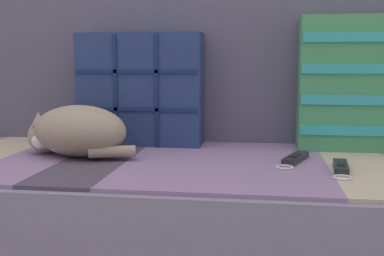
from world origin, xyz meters
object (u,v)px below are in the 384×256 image
object	(u,v)px
sleeping_cat	(75,132)
couch	(165,224)
throw_pillow_quilted	(141,89)
game_remote_near	(341,168)
game_remote_far	(295,159)
throw_pillow_striped	(363,84)

from	to	relation	value
sleeping_cat	couch	bearing A→B (deg)	6.84
throw_pillow_quilted	game_remote_near	size ratio (longest dim) A/B	2.23
sleeping_cat	game_remote_far	xyz separation A→B (m)	(0.66, 0.01, -0.07)
throw_pillow_striped	game_remote_far	world-z (taller)	throw_pillow_striped
couch	game_remote_far	xyz separation A→B (m)	(0.39, -0.02, 0.22)
couch	game_remote_near	distance (m)	0.56
throw_pillow_quilted	game_remote_near	bearing A→B (deg)	-27.91
game_remote_near	throw_pillow_striped	bearing A→B (deg)	71.33
throw_pillow_quilted	sleeping_cat	distance (m)	0.31
game_remote_far	throw_pillow_striped	bearing A→B (deg)	45.64
game_remote_far	game_remote_near	bearing A→B (deg)	-41.74
throw_pillow_quilted	game_remote_near	xyz separation A→B (m)	(0.63, -0.33, -0.18)
throw_pillow_striped	sleeping_cat	size ratio (longest dim) A/B	1.18
couch	sleeping_cat	xyz separation A→B (m)	(-0.27, -0.03, 0.29)
throw_pillow_striped	sleeping_cat	world-z (taller)	throw_pillow_striped
throw_pillow_striped	game_remote_near	world-z (taller)	throw_pillow_striped
sleeping_cat	game_remote_near	bearing A→B (deg)	-6.68
couch	game_remote_near	xyz separation A→B (m)	(0.50, -0.12, 0.22)
couch	sleeping_cat	size ratio (longest dim) A/B	4.98
couch	game_remote_near	world-z (taller)	game_remote_near
sleeping_cat	game_remote_near	distance (m)	0.78
game_remote_near	game_remote_far	size ratio (longest dim) A/B	0.93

